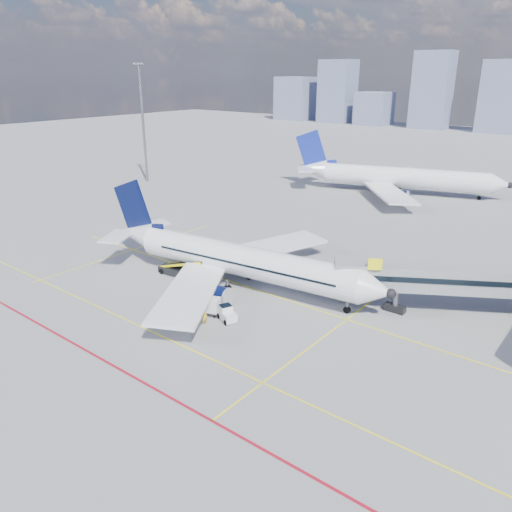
{
  "coord_description": "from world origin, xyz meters",
  "views": [
    {
      "loc": [
        34.88,
        -33.2,
        23.72
      ],
      "look_at": [
        1.91,
        8.37,
        4.0
      ],
      "focal_mm": 35.0,
      "sensor_mm": 36.0,
      "label": 1
    }
  ],
  "objects_px": {
    "second_aircraft": "(395,178)",
    "cargo_dolly": "(205,305)",
    "belt_loader": "(178,270)",
    "baggage_tug": "(227,313)",
    "ramp_worker": "(205,318)",
    "main_aircraft": "(233,259)"
  },
  "relations": [
    {
      "from": "second_aircraft",
      "to": "cargo_dolly",
      "type": "height_order",
      "value": "second_aircraft"
    },
    {
      "from": "main_aircraft",
      "to": "cargo_dolly",
      "type": "bearing_deg",
      "value": -78.01
    },
    {
      "from": "belt_loader",
      "to": "ramp_worker",
      "type": "bearing_deg",
      "value": -37.07
    },
    {
      "from": "second_aircraft",
      "to": "ramp_worker",
      "type": "bearing_deg",
      "value": -99.11
    },
    {
      "from": "main_aircraft",
      "to": "belt_loader",
      "type": "relative_size",
      "value": 5.35
    },
    {
      "from": "cargo_dolly",
      "to": "belt_loader",
      "type": "distance_m",
      "value": 11.19
    },
    {
      "from": "second_aircraft",
      "to": "baggage_tug",
      "type": "height_order",
      "value": "second_aircraft"
    },
    {
      "from": "baggage_tug",
      "to": "cargo_dolly",
      "type": "distance_m",
      "value": 2.79
    },
    {
      "from": "baggage_tug",
      "to": "cargo_dolly",
      "type": "relative_size",
      "value": 0.72
    },
    {
      "from": "main_aircraft",
      "to": "belt_loader",
      "type": "bearing_deg",
      "value": -170.63
    },
    {
      "from": "second_aircraft",
      "to": "baggage_tug",
      "type": "bearing_deg",
      "value": -97.91
    },
    {
      "from": "second_aircraft",
      "to": "cargo_dolly",
      "type": "bearing_deg",
      "value": -100.38
    },
    {
      "from": "second_aircraft",
      "to": "main_aircraft",
      "type": "bearing_deg",
      "value": -102.05
    },
    {
      "from": "baggage_tug",
      "to": "belt_loader",
      "type": "xyz_separation_m",
      "value": [
        -12.57,
        5.13,
        -0.02
      ]
    },
    {
      "from": "main_aircraft",
      "to": "baggage_tug",
      "type": "xyz_separation_m",
      "value": [
        5.32,
        -7.24,
        -2.47
      ]
    },
    {
      "from": "main_aircraft",
      "to": "ramp_worker",
      "type": "height_order",
      "value": "main_aircraft"
    },
    {
      "from": "baggage_tug",
      "to": "ramp_worker",
      "type": "xyz_separation_m",
      "value": [
        -1.06,
        -2.11,
        0.04
      ]
    },
    {
      "from": "main_aircraft",
      "to": "ramp_worker",
      "type": "distance_m",
      "value": 10.56
    },
    {
      "from": "second_aircraft",
      "to": "ramp_worker",
      "type": "relative_size",
      "value": 26.82
    },
    {
      "from": "cargo_dolly",
      "to": "baggage_tug",
      "type": "bearing_deg",
      "value": -15.55
    },
    {
      "from": "cargo_dolly",
      "to": "ramp_worker",
      "type": "bearing_deg",
      "value": -68.18
    },
    {
      "from": "second_aircraft",
      "to": "belt_loader",
      "type": "xyz_separation_m",
      "value": [
        -2.19,
        -58.48,
        -2.49
      ]
    }
  ]
}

